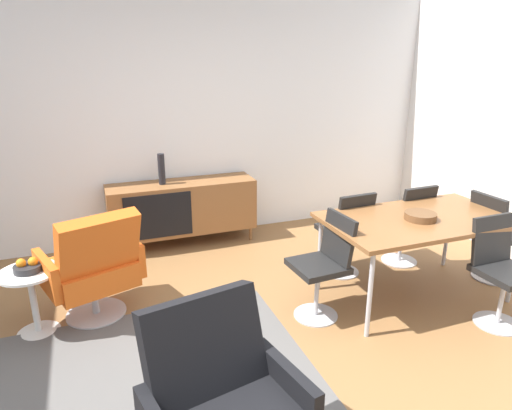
{
  "coord_description": "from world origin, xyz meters",
  "views": [
    {
      "loc": [
        -0.91,
        -2.45,
        2.05
      ],
      "look_at": [
        0.3,
        0.76,
        0.91
      ],
      "focal_mm": 31.82,
      "sensor_mm": 36.0,
      "label": 1
    }
  ],
  "objects_px": {
    "sideboard": "(182,207)",
    "dining_chair_far_end": "(494,233)",
    "fruit_bowl": "(28,267)",
    "dining_chair_near_window": "(325,263)",
    "vase_cobalt": "(162,169)",
    "dining_chair_front_right": "(500,268)",
    "dining_table": "(419,222)",
    "side_table_round": "(33,295)",
    "dining_chair_back_left": "(347,230)",
    "dining_chair_back_right": "(407,221)",
    "lounge_chair_red": "(93,265)",
    "wooden_bowl_on_table": "(420,216)",
    "armchair_black_shell": "(221,404)"
  },
  "relations": [
    {
      "from": "sideboard",
      "to": "wooden_bowl_on_table",
      "type": "bearing_deg",
      "value": -49.93
    },
    {
      "from": "dining_table",
      "to": "dining_chair_far_end",
      "type": "distance_m",
      "value": 0.92
    },
    {
      "from": "vase_cobalt",
      "to": "wooden_bowl_on_table",
      "type": "height_order",
      "value": "vase_cobalt"
    },
    {
      "from": "dining_chair_back_left",
      "to": "armchair_black_shell",
      "type": "bearing_deg",
      "value": -135.1
    },
    {
      "from": "dining_chair_front_right",
      "to": "dining_table",
      "type": "bearing_deg",
      "value": 122.0
    },
    {
      "from": "dining_chair_back_right",
      "to": "side_table_round",
      "type": "height_order",
      "value": "dining_chair_back_right"
    },
    {
      "from": "dining_chair_near_window",
      "to": "dining_chair_front_right",
      "type": "relative_size",
      "value": 1.0
    },
    {
      "from": "side_table_round",
      "to": "fruit_bowl",
      "type": "relative_size",
      "value": 2.6
    },
    {
      "from": "dining_chair_back_right",
      "to": "sideboard",
      "type": "bearing_deg",
      "value": 146.67
    },
    {
      "from": "lounge_chair_red",
      "to": "sideboard",
      "type": "bearing_deg",
      "value": 52.51
    },
    {
      "from": "dining_chair_front_right",
      "to": "side_table_round",
      "type": "bearing_deg",
      "value": 161.94
    },
    {
      "from": "dining_chair_far_end",
      "to": "armchair_black_shell",
      "type": "xyz_separation_m",
      "value": [
        -2.99,
        -1.19,
        -0.0
      ]
    },
    {
      "from": "dining_chair_near_window",
      "to": "dining_chair_back_left",
      "type": "relative_size",
      "value": 1.0
    },
    {
      "from": "sideboard",
      "to": "dining_chair_far_end",
      "type": "bearing_deg",
      "value": -36.5
    },
    {
      "from": "dining_chair_back_right",
      "to": "fruit_bowl",
      "type": "xyz_separation_m",
      "value": [
        -3.42,
        -0.0,
        0.09
      ]
    },
    {
      "from": "dining_table",
      "to": "dining_chair_back_left",
      "type": "height_order",
      "value": "dining_chair_back_left"
    },
    {
      "from": "dining_chair_front_right",
      "to": "fruit_bowl",
      "type": "xyz_separation_m",
      "value": [
        -3.42,
        1.12,
        0.09
      ]
    },
    {
      "from": "side_table_round",
      "to": "dining_chair_far_end",
      "type": "bearing_deg",
      "value": -8.02
    },
    {
      "from": "dining_chair_front_right",
      "to": "side_table_round",
      "type": "distance_m",
      "value": 3.6
    },
    {
      "from": "vase_cobalt",
      "to": "dining_chair_front_right",
      "type": "relative_size",
      "value": 0.39
    },
    {
      "from": "dining_chair_front_right",
      "to": "lounge_chair_red",
      "type": "distance_m",
      "value": 3.19
    },
    {
      "from": "vase_cobalt",
      "to": "side_table_round",
      "type": "bearing_deg",
      "value": -132.9
    },
    {
      "from": "dining_chair_back_left",
      "to": "sideboard",
      "type": "bearing_deg",
      "value": 134.66
    },
    {
      "from": "dining_chair_back_left",
      "to": "dining_chair_front_right",
      "type": "bearing_deg",
      "value": -58.1
    },
    {
      "from": "wooden_bowl_on_table",
      "to": "side_table_round",
      "type": "height_order",
      "value": "wooden_bowl_on_table"
    },
    {
      "from": "sideboard",
      "to": "wooden_bowl_on_table",
      "type": "relative_size",
      "value": 6.15
    },
    {
      "from": "armchair_black_shell",
      "to": "side_table_round",
      "type": "bearing_deg",
      "value": 119.12
    },
    {
      "from": "dining_chair_back_right",
      "to": "dining_chair_far_end",
      "type": "xyz_separation_m",
      "value": [
        0.54,
        -0.56,
        0.0
      ]
    },
    {
      "from": "dining_chair_back_right",
      "to": "dining_chair_far_end",
      "type": "bearing_deg",
      "value": -46.27
    },
    {
      "from": "wooden_bowl_on_table",
      "to": "dining_chair_far_end",
      "type": "height_order",
      "value": "dining_chair_far_end"
    },
    {
      "from": "dining_chair_far_end",
      "to": "lounge_chair_red",
      "type": "bearing_deg",
      "value": 170.22
    },
    {
      "from": "sideboard",
      "to": "dining_chair_near_window",
      "type": "xyz_separation_m",
      "value": [
        0.76,
        -1.87,
        0.03
      ]
    },
    {
      "from": "dining_chair_near_window",
      "to": "fruit_bowl",
      "type": "relative_size",
      "value": 4.28
    },
    {
      "from": "side_table_round",
      "to": "fruit_bowl",
      "type": "xyz_separation_m",
      "value": [
        0.0,
        0.0,
        0.23
      ]
    },
    {
      "from": "fruit_bowl",
      "to": "dining_chair_near_window",
      "type": "bearing_deg",
      "value": -14.22
    },
    {
      "from": "sideboard",
      "to": "side_table_round",
      "type": "distance_m",
      "value": 1.94
    },
    {
      "from": "dining_chair_back_right",
      "to": "dining_table",
      "type": "bearing_deg",
      "value": -122.23
    },
    {
      "from": "sideboard",
      "to": "dining_chair_front_right",
      "type": "xyz_separation_m",
      "value": [
        1.99,
        -2.43,
        0.03
      ]
    },
    {
      "from": "side_table_round",
      "to": "dining_chair_front_right",
      "type": "bearing_deg",
      "value": -18.06
    },
    {
      "from": "vase_cobalt",
      "to": "dining_chair_far_end",
      "type": "distance_m",
      "value": 3.34
    },
    {
      "from": "dining_table",
      "to": "side_table_round",
      "type": "xyz_separation_m",
      "value": [
        -3.07,
        0.56,
        -0.38
      ]
    },
    {
      "from": "dining_chair_back_right",
      "to": "lounge_chair_red",
      "type": "relative_size",
      "value": 0.9
    },
    {
      "from": "sideboard",
      "to": "dining_table",
      "type": "bearing_deg",
      "value": -48.71
    },
    {
      "from": "dining_table",
      "to": "dining_chair_near_window",
      "type": "height_order",
      "value": "dining_chair_near_window"
    },
    {
      "from": "vase_cobalt",
      "to": "dining_chair_far_end",
      "type": "xyz_separation_m",
      "value": [
        2.73,
        -1.88,
        -0.42
      ]
    },
    {
      "from": "dining_chair_far_end",
      "to": "lounge_chair_red",
      "type": "relative_size",
      "value": 0.9
    },
    {
      "from": "dining_chair_far_end",
      "to": "armchair_black_shell",
      "type": "height_order",
      "value": "armchair_black_shell"
    },
    {
      "from": "dining_table",
      "to": "dining_chair_back_right",
      "type": "distance_m",
      "value": 0.7
    },
    {
      "from": "wooden_bowl_on_table",
      "to": "dining_chair_front_right",
      "type": "height_order",
      "value": "dining_chair_front_right"
    },
    {
      "from": "dining_chair_near_window",
      "to": "dining_chair_back_left",
      "type": "distance_m",
      "value": 0.78
    }
  ]
}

